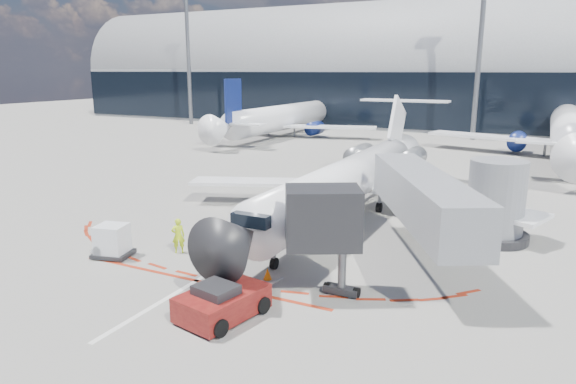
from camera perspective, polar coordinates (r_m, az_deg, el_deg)
The scene contains 14 objects.
ground at distance 34.54m, azimuth 1.25°, elevation -3.09°, with size 260.00×260.00×0.00m, color slate.
apron_centerline at distance 36.29m, azimuth 2.60°, elevation -2.28°, with size 0.25×40.00×0.01m, color silver.
apron_stop_bar at distance 25.22m, azimuth -10.16°, elevation -9.68°, with size 14.00×0.25×0.01m, color maroon.
terminal_building at distance 95.99m, azimuth 18.47°, elevation 11.95°, with size 150.00×24.15×24.00m.
jet_bridge at distance 28.13m, azimuth 16.89°, elevation -1.17°, with size 10.03×15.20×4.90m.
light_mast_west at distance 97.88m, azimuth -11.02°, elevation 14.73°, with size 0.70×0.70×25.00m, color slate.
light_mast_centre at distance 78.54m, azimuth 20.52°, elevation 14.54°, with size 0.70×0.70×25.00m, color slate.
regional_jet at distance 35.43m, azimuth 7.03°, elevation 1.56°, with size 25.14×31.00×7.76m.
pushback_tug at distance 21.40m, azimuth -7.33°, elevation -12.01°, with size 3.04×5.83×1.48m.
ramp_worker at distance 28.77m, azimuth -12.10°, elevation -4.76°, with size 0.72×0.47×1.96m, color #BCE217.
uld_container at distance 29.13m, azimuth -18.94°, elevation -5.19°, with size 2.22×2.01×1.77m.
safety_cone_right at distance 24.92m, azimuth -2.29°, elevation -9.06°, with size 0.41×0.41×0.56m, color #F76105.
bg_airliner_0 at distance 79.26m, azimuth -0.40°, elevation 10.26°, with size 33.84×35.83×10.95m, color white, non-canonical shape.
bg_airliner_1 at distance 67.61m, azimuth 29.17°, elevation 8.53°, with size 37.30×39.50×12.07m, color white, non-canonical shape.
Camera 1 is at (14.11, -29.97, 9.79)m, focal length 32.00 mm.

